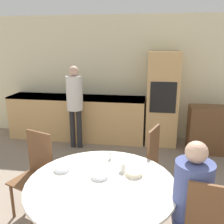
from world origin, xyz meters
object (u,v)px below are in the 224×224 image
Objects in this scene: bowl_centre at (134,173)px; person_seated at (192,200)px; cup at (122,167)px; sideboard at (218,130)px; bowl_near at (100,175)px; oven_unit at (162,99)px; chair_far_right at (146,160)px; chair_far_left at (36,169)px; person_standing at (75,98)px; bowl_far at (62,168)px; dining_table at (101,198)px.

person_seated is at bearing -35.67° from bowl_centre.
cup is 0.54× the size of bowl_centre.
bowl_near is at bearing -125.21° from sideboard.
oven_unit is 2.91m from bowl_near.
oven_unit is 10.58× the size of bowl_near.
chair_far_right is at bearing -127.71° from sideboard.
oven_unit is 19.48× the size of cup.
chair_far_right is 0.73m from cup.
person_standing reaches higher than chair_far_left.
chair_far_left is 2.02m from person_standing.
bowl_near is at bearing -1.17° from chair_far_left.
person_seated reaches higher than bowl_centre.
cup is at bearing 10.77° from chair_far_left.
chair_far_left is 0.55m from bowl_far.
sideboard is 11.19× the size of cup.
chair_far_left is 1.00× the size of chair_far_right.
person_standing is (-1.68, -0.50, 0.07)m from oven_unit.
chair_far_left reaches higher than sideboard.
dining_table is 0.90× the size of person_standing.
dining_table is 8.22× the size of bowl_centre.
oven_unit is 1.20m from sideboard.
oven_unit is 2.96m from chair_far_left.
cup is 0.64m from bowl_far.
sideboard is at bearing -16.78° from oven_unit.
person_standing is at bearing 113.29° from chair_far_left.
oven_unit is 1.16× the size of person_standing.
chair_far_right reaches higher than bowl_far.
person_standing reaches higher than bowl_far.
bowl_centre reaches higher than dining_table.
dining_table is 1.44× the size of chair_far_right.
chair_far_right is 5.73× the size of bowl_near.
chair_far_left is 0.63× the size of person_standing.
bowl_far is (-0.76, -0.02, -0.00)m from bowl_centre.
chair_far_right is at bearing -46.66° from person_standing.
dining_table is 15.21× the size of cup.
person_seated is 7.51× the size of bowl_far.
person_standing is 9.10× the size of bowl_centre.
cup is at bearing 7.25° from bowl_far.
bowl_centre is (-0.12, -0.71, 0.19)m from chair_far_right.
bowl_centre is (0.34, 0.10, 0.00)m from bowl_near.
dining_table is 0.22m from bowl_near.
dining_table is at bearing -125.07° from cup.
bowl_near is 1.05× the size of bowl_far.
person_standing reaches higher than cup.
person_seated is (0.83, -0.18, 0.19)m from dining_table.
chair_far_right is at bearing -97.37° from oven_unit.
bowl_near is 0.43m from bowl_far.
chair_far_left is at bearing -51.14° from chair_far_right.
sideboard is 2.81m from bowl_centre.
bowl_centre is 1.05× the size of bowl_far.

